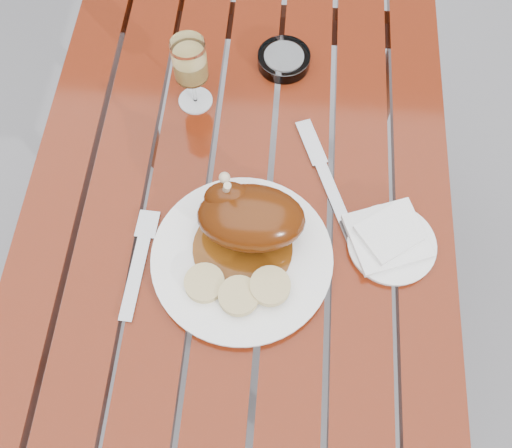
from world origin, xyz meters
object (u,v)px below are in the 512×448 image
(side_plate, at_px, (391,244))
(ashtray, at_px, (284,60))
(wine_glass, at_px, (192,74))
(dinner_plate, at_px, (242,259))
(table, at_px, (241,280))

(side_plate, height_order, ashtray, ashtray)
(ashtray, bearing_deg, wine_glass, -147.31)
(dinner_plate, distance_m, side_plate, 0.27)
(wine_glass, bearing_deg, dinner_plate, -69.78)
(side_plate, relative_size, ashtray, 1.44)
(table, distance_m, ashtray, 0.53)
(wine_glass, height_order, ashtray, wine_glass)
(wine_glass, xyz_separation_m, ashtray, (0.17, 0.11, -0.07))
(dinner_plate, bearing_deg, table, 100.95)
(dinner_plate, relative_size, wine_glass, 1.96)
(dinner_plate, xyz_separation_m, wine_glass, (-0.13, 0.34, 0.07))
(side_plate, bearing_deg, dinner_plate, -169.31)
(table, xyz_separation_m, side_plate, (0.28, -0.05, 0.38))
(dinner_plate, height_order, side_plate, dinner_plate)
(table, height_order, dinner_plate, dinner_plate)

